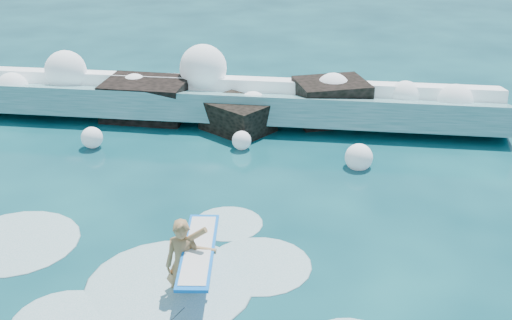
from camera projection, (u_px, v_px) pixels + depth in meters
The scene contains 6 objects.
ground at pixel (171, 250), 13.11m from camera, with size 200.00×200.00×0.00m, color #072F3C.
breaking_wave at pixel (229, 101), 19.89m from camera, with size 16.63×2.65×1.43m.
rock_cluster at pixel (230, 106), 19.63m from camera, with size 8.25×3.47×1.46m.
surfer_with_board at pixel (187, 262), 11.52m from camera, with size 1.04×2.96×1.80m.
wave_spray at pixel (210, 85), 19.73m from camera, with size 14.59×4.88×2.22m.
surf_foam at pixel (141, 272), 12.37m from camera, with size 9.02×5.37×0.16m.
Camera 1 is at (3.19, -10.83, 7.12)m, focal length 45.00 mm.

